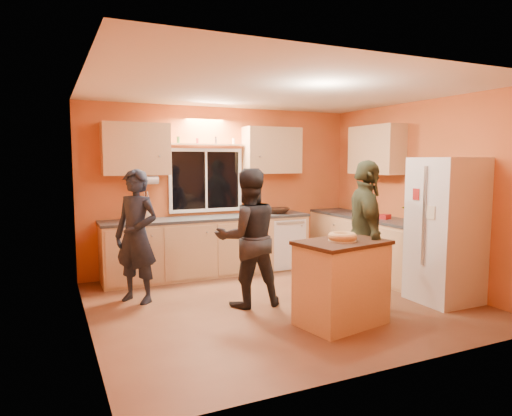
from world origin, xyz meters
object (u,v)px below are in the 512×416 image
person_center (248,238)px  person_left (136,236)px  refrigerator (446,230)px  island (341,282)px  person_right (366,235)px

person_center → person_left: bearing=-25.6°
refrigerator → island: size_ratio=1.73×
person_left → person_center: size_ratio=0.99×
refrigerator → person_center: 2.47m
island → person_right: bearing=19.4°
refrigerator → person_left: (-3.50, 1.60, -0.07)m
person_center → person_right: person_right is taller
refrigerator → island: (-1.65, -0.13, -0.44)m
person_right → refrigerator: bearing=-75.4°
island → person_right: size_ratio=0.59×
person_right → island: bearing=145.4°
person_left → person_right: (2.42, -1.40, 0.06)m
person_center → refrigerator: bearing=164.5°
person_left → person_center: (1.19, -0.72, 0.01)m
person_left → person_right: person_right is taller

